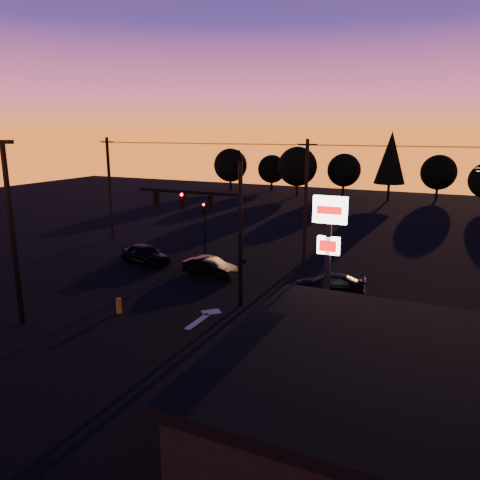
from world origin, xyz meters
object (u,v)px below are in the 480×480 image
object	(u,v)px
car_mid	(210,267)
suv_parked	(364,387)
secondary_signal	(205,222)
parking_lot_light	(11,221)
car_left	(145,254)
traffic_signal_mast	(214,217)
bollard	(119,306)
car_right	(329,284)
pylon_sign	(329,239)

from	to	relation	value
car_mid	suv_parked	xyz separation A→B (m)	(12.34, -11.03, 0.08)
secondary_signal	parking_lot_light	xyz separation A→B (m)	(-2.50, -14.49, 2.41)
car_left	suv_parked	distance (m)	21.44
parking_lot_light	car_left	bearing A→B (deg)	94.45
traffic_signal_mast	secondary_signal	bearing A→B (deg)	123.19
traffic_signal_mast	parking_lot_light	distance (m)	10.19
parking_lot_light	car_mid	world-z (taller)	parking_lot_light
traffic_signal_mast	secondary_signal	size ratio (longest dim) A/B	1.97
bollard	car_right	world-z (taller)	car_right
traffic_signal_mast	pylon_sign	world-z (taller)	traffic_signal_mast
secondary_signal	car_mid	xyz separation A→B (m)	(2.31, -3.41, -2.23)
secondary_signal	pylon_sign	xyz separation A→B (m)	(12.00, -9.99, 2.05)
suv_parked	pylon_sign	bearing A→B (deg)	98.20
parking_lot_light	bollard	world-z (taller)	parking_lot_light
traffic_signal_mast	car_mid	xyz separation A→B (m)	(-2.59, 4.08, -4.31)
secondary_signal	parking_lot_light	distance (m)	14.90
pylon_sign	car_mid	world-z (taller)	pylon_sign
car_mid	parking_lot_light	bearing A→B (deg)	160.81
pylon_sign	car_right	xyz separation A→B (m)	(-1.52, 6.38, -4.29)
car_mid	traffic_signal_mast	bearing A→B (deg)	-143.27
car_left	bollard	bearing A→B (deg)	-137.15
parking_lot_light	pylon_sign	xyz separation A→B (m)	(14.50, 4.50, -0.36)
secondary_signal	parking_lot_light	size ratio (longest dim) A/B	0.48
pylon_sign	car_mid	bearing A→B (deg)	145.85
parking_lot_light	car_mid	distance (m)	12.93
pylon_sign	bollard	distance (m)	11.87
parking_lot_light	car_left	size ratio (longest dim) A/B	2.16
traffic_signal_mast	parking_lot_light	size ratio (longest dim) A/B	0.94
car_mid	car_right	xyz separation A→B (m)	(8.18, -0.19, -0.01)
suv_parked	bollard	bearing A→B (deg)	144.49
car_left	car_right	distance (m)	13.91
secondary_signal	car_right	bearing A→B (deg)	-18.97
car_left	secondary_signal	bearing A→B (deg)	-35.03
bollard	car_right	bearing A→B (deg)	39.38
parking_lot_light	car_right	world-z (taller)	parking_lot_light
traffic_signal_mast	bollard	distance (m)	7.04
parking_lot_light	pylon_sign	distance (m)	15.19
bollard	car_left	bearing A→B (deg)	118.04
traffic_signal_mast	suv_parked	world-z (taller)	traffic_signal_mast
bollard	suv_parked	xyz separation A→B (m)	(13.55, -3.13, 0.30)
secondary_signal	car_mid	size ratio (longest dim) A/B	1.14
parking_lot_light	suv_parked	xyz separation A→B (m)	(17.15, 0.04, -4.56)
traffic_signal_mast	bollard	size ratio (longest dim) A/B	10.34
car_mid	pylon_sign	bearing A→B (deg)	-119.87
car_mid	suv_parked	bearing A→B (deg)	-127.52
parking_lot_light	suv_parked	distance (m)	17.74
secondary_signal	car_right	xyz separation A→B (m)	(10.48, -3.60, -2.24)
traffic_signal_mast	car_left	world-z (taller)	traffic_signal_mast
traffic_signal_mast	car_mid	size ratio (longest dim) A/B	2.25
traffic_signal_mast	suv_parked	xyz separation A→B (m)	(9.74, -6.95, -4.23)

